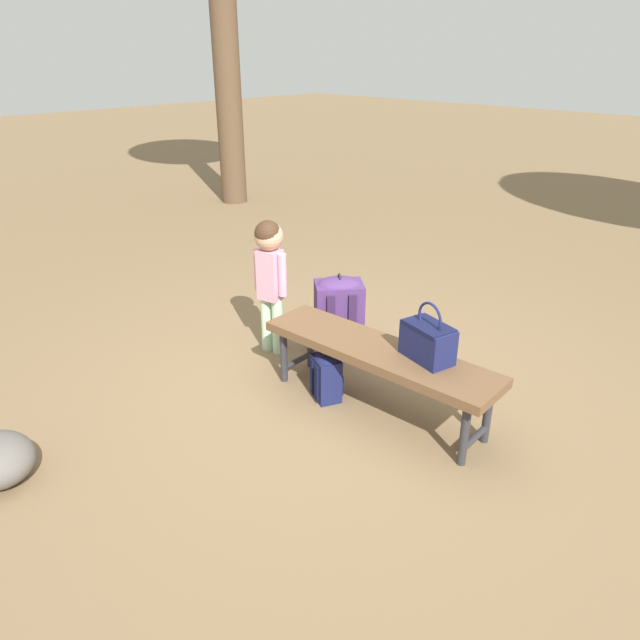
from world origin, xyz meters
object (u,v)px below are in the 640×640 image
child_standing (270,266)px  backpack_large (339,311)px  park_bench (378,355)px  handbag (428,340)px  backpack_small (326,375)px

child_standing → backpack_large: child_standing is taller
park_bench → child_standing: size_ratio=1.56×
child_standing → backpack_large: 0.65m
handbag → child_standing: size_ratio=0.35×
handbag → backpack_large: size_ratio=0.60×
park_bench → handbag: handbag is taller
backpack_large → backpack_small: 0.77m
park_bench → backpack_small: (0.32, 0.14, -0.22)m
backpack_large → backpack_small: size_ratio=1.75×
child_standing → backpack_large: (-0.31, -0.42, -0.39)m
child_standing → backpack_large: bearing=-126.9°
park_bench → child_standing: 1.13m
child_standing → backpack_small: (-0.77, 0.20, -0.52)m
child_standing → backpack_small: size_ratio=2.98×
handbag → backpack_small: bearing=19.8°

